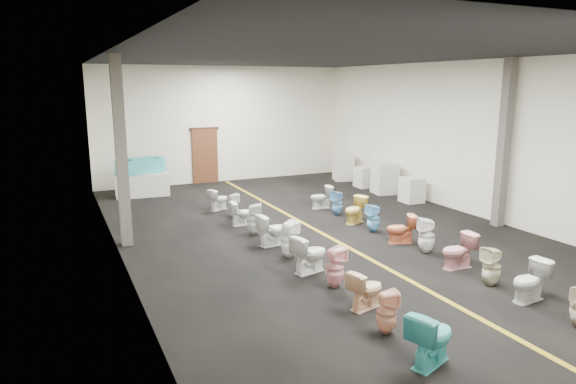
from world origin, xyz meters
name	(u,v)px	position (x,y,z in m)	size (l,w,h in m)	color
floor	(319,232)	(0.00, 0.00, 0.00)	(16.00, 16.00, 0.00)	black
ceiling	(322,56)	(0.00, 0.00, 4.50)	(16.00, 16.00, 0.00)	black
wall_back	(223,124)	(0.00, 8.00, 2.25)	(10.00, 10.00, 0.00)	silver
wall_left	(115,159)	(-5.00, 0.00, 2.25)	(16.00, 16.00, 0.00)	silver
wall_right	(470,138)	(5.00, 0.00, 2.25)	(16.00, 16.00, 0.00)	silver
aisle_stripe	(319,232)	(0.00, 0.00, 0.00)	(0.12, 15.60, 0.01)	olive
back_door	(205,156)	(-0.80, 7.94, 1.05)	(1.00, 0.10, 2.10)	#562D19
door_frame	(204,129)	(-0.80, 7.95, 2.12)	(1.15, 0.08, 0.10)	#331C11
column_left	(121,152)	(-4.75, 1.00, 2.25)	(0.25, 0.25, 4.50)	#59544C
column_right	(504,144)	(4.75, -1.50, 2.25)	(0.25, 0.25, 4.50)	#59544C
display_table	(142,184)	(-3.47, 6.55, 0.39)	(1.77, 0.89, 0.79)	silver
bathtub	(141,165)	(-3.47, 6.55, 1.07)	(1.82, 0.98, 0.55)	teal
appliance_crate_a	(412,190)	(4.40, 1.78, 0.41)	(0.63, 0.63, 0.82)	silver
appliance_crate_b	(385,179)	(4.40, 3.30, 0.53)	(0.77, 0.77, 1.06)	silver
appliance_crate_c	(365,177)	(4.40, 4.54, 0.38)	(0.67, 0.67, 0.76)	silver
appliance_crate_d	(343,167)	(4.40, 6.15, 0.53)	(0.74, 0.74, 1.06)	silver
toilet_left_0	(431,337)	(-1.69, -6.38, 0.40)	(0.45, 0.79, 0.81)	#3CADB1
toilet_left_1	(387,312)	(-1.71, -5.38, 0.35)	(0.32, 0.33, 0.71)	#EEA88B
toilet_left_2	(366,289)	(-1.50, -4.47, 0.35)	(0.39, 0.68, 0.70)	beige
toilet_left_3	(335,267)	(-1.51, -3.42, 0.40)	(0.36, 0.37, 0.80)	#EAA5AB
toilet_left_4	(310,254)	(-1.58, -2.51, 0.40)	(0.44, 0.78, 0.80)	white
toilet_left_5	(289,239)	(-1.57, -1.48, 0.42)	(0.37, 0.38, 0.83)	white
toilet_left_6	(273,230)	(-1.55, -0.53, 0.39)	(0.43, 0.76, 0.77)	white
toilet_left_7	(254,219)	(-1.65, 0.47, 0.41)	(0.37, 0.38, 0.83)	silver
toilet_left_8	(242,213)	(-1.61, 1.50, 0.33)	(0.37, 0.66, 0.67)	white
toilet_left_9	(233,206)	(-1.57, 2.36, 0.36)	(0.32, 0.33, 0.71)	silver
toilet_left_10	(219,199)	(-1.68, 3.44, 0.33)	(0.37, 0.65, 0.66)	white
toilet_right_1	(530,281)	(1.33, -5.45, 0.38)	(0.42, 0.74, 0.75)	silver
toilet_right_2	(492,266)	(1.27, -4.62, 0.39)	(0.35, 0.36, 0.78)	beige
toilet_right_3	(458,251)	(1.36, -3.62, 0.38)	(0.42, 0.74, 0.76)	pink
toilet_right_4	(427,235)	(1.43, -2.53, 0.42)	(0.38, 0.38, 0.83)	white
toilet_right_5	(401,229)	(1.34, -1.69, 0.36)	(0.40, 0.70, 0.71)	#DC7446
toilet_right_6	(373,218)	(1.28, -0.60, 0.37)	(0.34, 0.34, 0.75)	#7FCAF4
toilet_right_7	(355,210)	(1.32, 0.35, 0.37)	(0.42, 0.73, 0.75)	#EFCF59
toilet_right_8	(337,203)	(1.31, 1.33, 0.37)	(0.33, 0.34, 0.74)	#6BA8D9
toilet_right_9	(321,197)	(1.29, 2.28, 0.35)	(0.39, 0.69, 0.71)	silver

